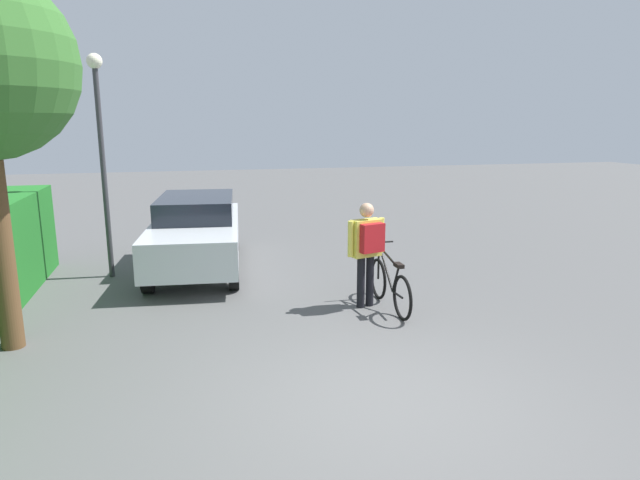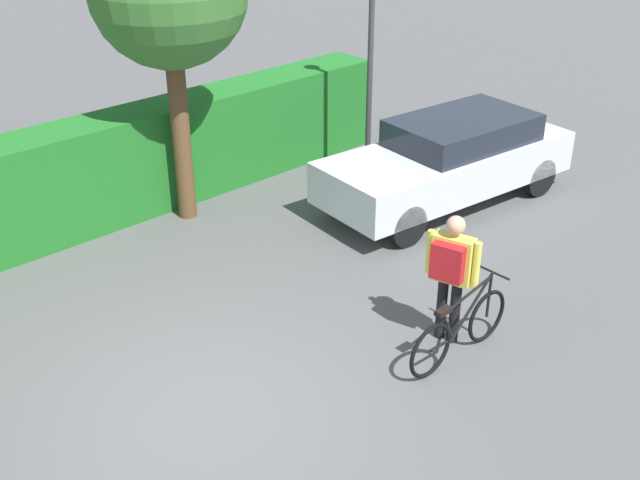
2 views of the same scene
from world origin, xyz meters
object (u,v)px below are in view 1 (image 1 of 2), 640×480
at_px(parked_car_far, 197,231).
at_px(street_lamp, 101,136).
at_px(bicycle, 390,285).
at_px(person_rider, 367,245).

distance_m(parked_car_far, street_lamp, 2.55).
bearing_deg(street_lamp, parked_car_far, -81.67).
relative_size(parked_car_far, bicycle, 2.65).
relative_size(bicycle, street_lamp, 0.42).
relative_size(parked_car_far, street_lamp, 1.12).
bearing_deg(bicycle, person_rider, 63.33).
xyz_separation_m(bicycle, street_lamp, (3.12, 4.56, 2.32)).
xyz_separation_m(bicycle, person_rider, (0.17, 0.33, 0.66)).
distance_m(bicycle, person_rider, 0.75).
bearing_deg(bicycle, street_lamp, 55.58).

